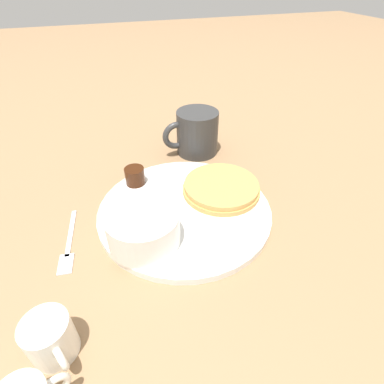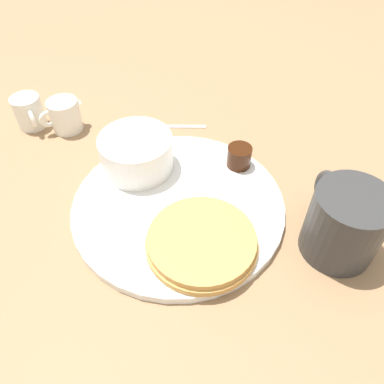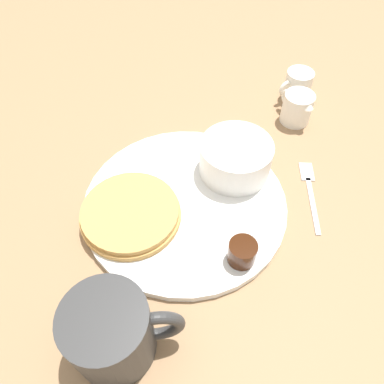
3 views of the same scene
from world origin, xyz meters
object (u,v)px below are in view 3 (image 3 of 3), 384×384
object	(u,v)px
plate	(185,204)
fork	(310,187)
creamer_pitcher_far	(298,85)
coffee_mug	(113,333)
creamer_pitcher_near	(297,108)
bowl	(236,157)

from	to	relation	value
plate	fork	distance (m)	0.19
creamer_pitcher_far	fork	size ratio (longest dim) A/B	0.50
coffee_mug	creamer_pitcher_near	world-z (taller)	coffee_mug
plate	coffee_mug	bearing A→B (deg)	155.46
fork	plate	bearing A→B (deg)	95.64
creamer_pitcher_near	creamer_pitcher_far	bearing A→B (deg)	-15.34
bowl	creamer_pitcher_far	xyz separation A→B (m)	(0.18, -0.14, -0.01)
plate	creamer_pitcher_near	world-z (taller)	creamer_pitcher_near
creamer_pitcher_far	fork	distance (m)	0.22
coffee_mug	fork	world-z (taller)	coffee_mug
coffee_mug	creamer_pitcher_far	bearing A→B (deg)	-35.92
coffee_mug	creamer_pitcher_far	size ratio (longest dim) A/B	1.84
plate	bowl	size ratio (longest dim) A/B	2.74
bowl	coffee_mug	distance (m)	0.29
bowl	creamer_pitcher_near	distance (m)	0.17
creamer_pitcher_near	creamer_pitcher_far	distance (m)	0.06
creamer_pitcher_near	fork	bearing A→B (deg)	175.03
fork	creamer_pitcher_far	bearing A→B (deg)	-7.98
plate	bowl	distance (m)	0.10
bowl	coffee_mug	world-z (taller)	coffee_mug
plate	creamer_pitcher_far	size ratio (longest dim) A/B	4.32
creamer_pitcher_near	fork	distance (m)	0.16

